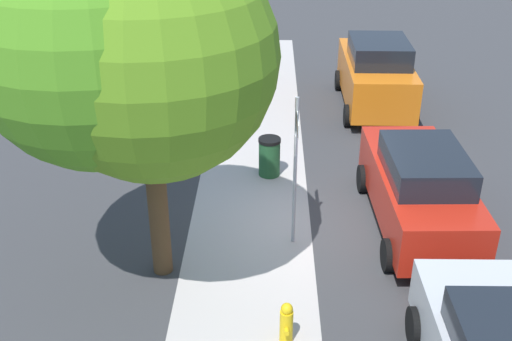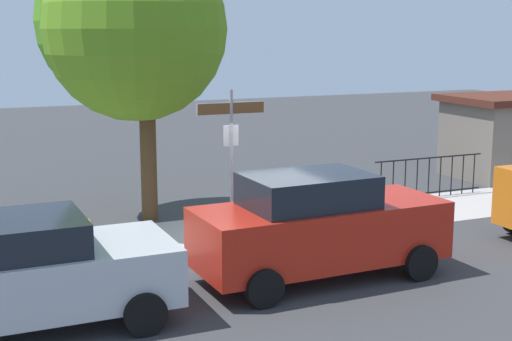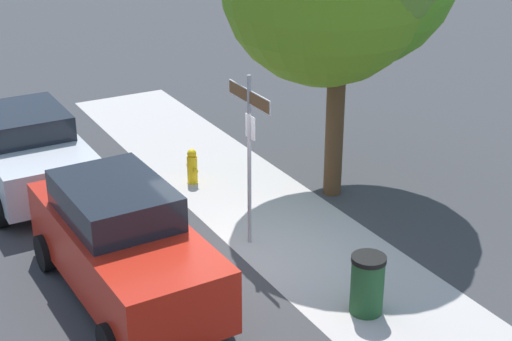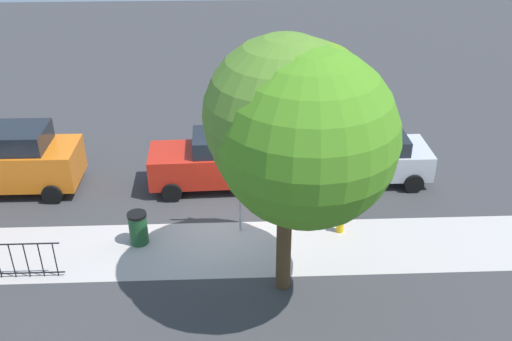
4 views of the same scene
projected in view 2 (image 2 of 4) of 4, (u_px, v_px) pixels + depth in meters
The scene contains 10 objects.
ground_plane at pixel (264, 245), 15.12m from camera, with size 60.00×60.00×0.00m, color #38383A.
sidewalk_strip at pixel (320, 220), 17.07m from camera, with size 24.00×2.60×0.00m, color #B2AAA5.
street_sign at pixel (231, 139), 14.86m from camera, with size 1.45×0.07×3.17m.
shade_tree at pixel (133, 21), 16.42m from camera, with size 4.15×4.82×6.60m.
car_silver at pixel (30, 272), 10.82m from camera, with size 4.15×2.15×1.68m.
car_red at pixel (318, 226), 12.97m from camera, with size 4.53×2.05×1.90m.
iron_fence at pixel (429, 176), 19.33m from camera, with size 3.31×0.04×1.07m.
utility_shed at pixel (501, 135), 21.98m from camera, with size 3.07×2.78×2.42m.
fire_hydrant at pixel (87, 238), 14.24m from camera, with size 0.42×0.22×0.78m.
trash_bin at pixel (342, 202), 16.75m from camera, with size 0.55×0.55×0.98m.
Camera 2 is at (-5.93, -13.29, 4.36)m, focal length 51.91 mm.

